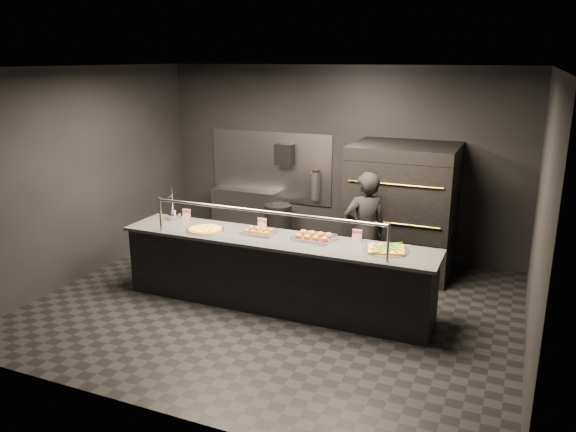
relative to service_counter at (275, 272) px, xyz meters
The scene contains 15 objects.
room 1.03m from the service_counter, 115.57° to the left, with size 6.04×6.00×3.00m.
service_counter is the anchor object (origin of this frame).
pizza_oven 2.30m from the service_counter, 57.73° to the left, with size 1.50×1.23×1.91m.
prep_shelf 2.82m from the service_counter, 124.59° to the left, with size 1.20×0.35×0.90m, color #99999E.
towel_dispenser 2.78m from the service_counter, 110.63° to the left, with size 0.30×0.20×0.35m, color black.
fire_extinguisher 2.50m from the service_counter, 98.30° to the left, with size 0.14×0.14×0.51m.
beer_tap 1.78m from the service_counter, behind, with size 0.13×0.18×0.49m.
round_pizza 1.08m from the service_counter, behind, with size 0.50×0.50×0.03m.
slider_tray_a 0.56m from the service_counter, 160.72° to the left, with size 0.42×0.32×0.07m.
slider_tray_b 0.69m from the service_counter, 18.05° to the left, with size 0.59×0.51×0.08m.
square_pizza 1.48m from the service_counter, ahead, with size 0.53×0.53×0.05m.
condiment_jar 1.77m from the service_counter, behind, with size 0.16×0.06×0.10m.
tent_cards 0.66m from the service_counter, 134.09° to the left, with size 2.59×0.04×0.15m.
trash_bin 2.29m from the service_counter, 113.14° to the left, with size 0.45×0.45×0.75m, color black.
worker 1.38m from the service_counter, 48.02° to the left, with size 0.61×0.40×1.66m, color black.
Camera 1 is at (2.77, -6.11, 3.11)m, focal length 35.00 mm.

